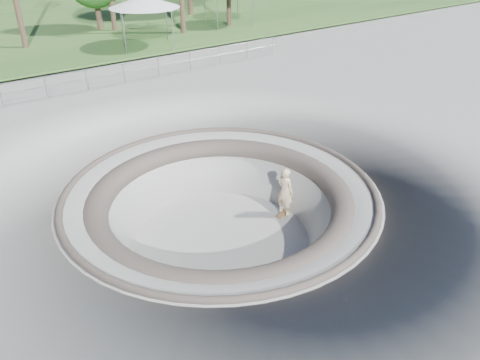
{
  "coord_description": "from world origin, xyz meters",
  "views": [
    {
      "loc": [
        -7.14,
        -10.97,
        7.76
      ],
      "look_at": [
        1.04,
        0.34,
        -0.1
      ],
      "focal_mm": 35.0,
      "sensor_mm": 36.0,
      "label": 1
    }
  ],
  "objects": [
    {
      "name": "ground",
      "position": [
        0.0,
        0.0,
        0.0
      ],
      "size": [
        180.0,
        180.0,
        0.0
      ],
      "primitive_type": "plane",
      "color": "gray",
      "rests_on": "ground"
    },
    {
      "name": "canopy_white",
      "position": [
        6.31,
        18.0,
        3.09
      ],
      "size": [
        5.95,
        5.95,
        3.21
      ],
      "color": "gray",
      "rests_on": "ground"
    },
    {
      "name": "skater",
      "position": [
        2.7,
        -0.16,
        -0.9
      ],
      "size": [
        0.55,
        0.74,
        1.85
      ],
      "primitive_type": "imported",
      "rotation": [
        0.0,
        0.0,
        1.74
      ],
      "color": "beige",
      "rests_on": "skateboard"
    },
    {
      "name": "safety_railing",
      "position": [
        0.0,
        12.0,
        0.69
      ],
      "size": [
        25.0,
        0.06,
        1.03
      ],
      "color": "gray",
      "rests_on": "ground"
    },
    {
      "name": "skate_bowl",
      "position": [
        0.0,
        0.0,
        -1.83
      ],
      "size": [
        14.0,
        14.0,
        4.1
      ],
      "color": "gray",
      "rests_on": "ground"
    },
    {
      "name": "skateboard",
      "position": [
        2.7,
        -0.16,
        -1.84
      ],
      "size": [
        0.76,
        0.43,
        0.08
      ],
      "color": "olive",
      "rests_on": "ground"
    },
    {
      "name": "distant_hills",
      "position": [
        3.78,
        57.17,
        -7.02
      ],
      "size": [
        103.2,
        45.0,
        28.6
      ],
      "color": "brown",
      "rests_on": "ground"
    }
  ]
}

